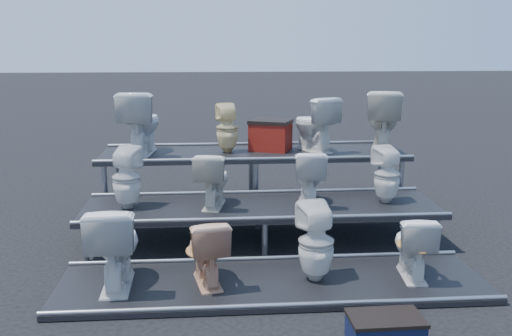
{
  "coord_description": "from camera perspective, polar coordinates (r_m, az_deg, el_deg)",
  "views": [
    {
      "loc": [
        -0.57,
        -6.52,
        2.37
      ],
      "look_at": [
        -0.05,
        0.1,
        0.89
      ],
      "focal_mm": 40.0,
      "sensor_mm": 36.0,
      "label": 1
    }
  ],
  "objects": [
    {
      "name": "toilet_8",
      "position": [
        7.96,
        -11.45,
        4.49
      ],
      "size": [
        0.58,
        0.89,
        0.86
      ],
      "primitive_type": "imported",
      "rotation": [
        0.0,
        0.0,
        3.02
      ],
      "color": "silver",
      "rests_on": "tier_back"
    },
    {
      "name": "ground",
      "position": [
        6.96,
        0.51,
        -7.36
      ],
      "size": [
        80.0,
        80.0,
        0.0
      ],
      "primitive_type": "plane",
      "color": "black",
      "rests_on": "ground"
    },
    {
      "name": "tier_front",
      "position": [
        5.75,
        1.66,
        -11.46
      ],
      "size": [
        4.2,
        1.2,
        0.06
      ],
      "primitive_type": "cube",
      "color": "black",
      "rests_on": "ground"
    },
    {
      "name": "toilet_6",
      "position": [
        6.81,
        5.31,
        -0.92
      ],
      "size": [
        0.42,
        0.68,
        0.66
      ],
      "primitive_type": "imported",
      "rotation": [
        0.0,
        0.0,
        3.06
      ],
      "color": "silver",
      "rests_on": "tier_mid"
    },
    {
      "name": "toilet_3",
      "position": [
        5.92,
        15.4,
        -7.48
      ],
      "size": [
        0.43,
        0.67,
        0.65
      ],
      "primitive_type": "imported",
      "rotation": [
        0.0,
        0.0,
        3.04
      ],
      "color": "silver",
      "rests_on": "tier_front"
    },
    {
      "name": "toilet_4",
      "position": [
        6.78,
        -12.82,
        -0.96
      ],
      "size": [
        0.4,
        0.4,
        0.73
      ],
      "primitive_type": "imported",
      "rotation": [
        0.0,
        0.0,
        2.9
      ],
      "color": "silver",
      "rests_on": "tier_mid"
    },
    {
      "name": "toilet_7",
      "position": [
        7.03,
        12.97,
        -0.65
      ],
      "size": [
        0.37,
        0.38,
        0.69
      ],
      "primitive_type": "imported",
      "rotation": [
        0.0,
        0.0,
        3.37
      ],
      "color": "silver",
      "rests_on": "tier_mid"
    },
    {
      "name": "step_stool",
      "position": [
        4.85,
        12.78,
        -15.66
      ],
      "size": [
        0.58,
        0.36,
        0.21
      ],
      "primitive_type": "cube",
      "rotation": [
        0.0,
        0.0,
        0.02
      ],
      "color": "black",
      "rests_on": "ground"
    },
    {
      "name": "tier_back",
      "position": [
        8.08,
        -0.28,
        -1.35
      ],
      "size": [
        4.2,
        1.2,
        0.86
      ],
      "primitive_type": "cube",
      "color": "black",
      "rests_on": "ground"
    },
    {
      "name": "tier_mid",
      "position": [
        6.89,
        0.52,
        -5.56
      ],
      "size": [
        4.2,
        1.2,
        0.46
      ],
      "primitive_type": "cube",
      "color": "black",
      "rests_on": "ground"
    },
    {
      "name": "toilet_10",
      "position": [
        8.03,
        5.81,
        4.41
      ],
      "size": [
        0.7,
        0.86,
        0.77
      ],
      "primitive_type": "imported",
      "rotation": [
        0.0,
        0.0,
        3.56
      ],
      "color": "silver",
      "rests_on": "tier_back"
    },
    {
      "name": "toilet_11",
      "position": [
        8.26,
        12.57,
        4.7
      ],
      "size": [
        0.67,
        0.93,
        0.85
      ],
      "primitive_type": "imported",
      "rotation": [
        0.0,
        0.0,
        2.89
      ],
      "color": "beige",
      "rests_on": "tier_back"
    },
    {
      "name": "red_crate",
      "position": [
        8.08,
        1.47,
        3.15
      ],
      "size": [
        0.65,
        0.59,
        0.38
      ],
      "primitive_type": "cube",
      "rotation": [
        0.0,
        0.0,
        -0.39
      ],
      "color": "maroon",
      "rests_on": "tier_back"
    },
    {
      "name": "toilet_5",
      "position": [
        6.71,
        -4.33,
        -1.14
      ],
      "size": [
        0.48,
        0.7,
        0.65
      ],
      "primitive_type": "imported",
      "rotation": [
        0.0,
        0.0,
        2.96
      ],
      "color": "beige",
      "rests_on": "tier_mid"
    },
    {
      "name": "toilet_1",
      "position": [
        5.58,
        -4.96,
        -8.21
      ],
      "size": [
        0.49,
        0.71,
        0.67
      ],
      "primitive_type": "imported",
      "rotation": [
        0.0,
        0.0,
        3.32
      ],
      "color": "tan",
      "rests_on": "tier_front"
    },
    {
      "name": "toilet_9",
      "position": [
        7.91,
        -2.9,
        4.01
      ],
      "size": [
        0.35,
        0.35,
        0.68
      ],
      "primitive_type": "imported",
      "rotation": [
        0.0,
        0.0,
        3.28
      ],
      "color": "beige",
      "rests_on": "tier_back"
    },
    {
      "name": "toilet_0",
      "position": [
        5.64,
        -13.95,
        -7.51
      ],
      "size": [
        0.48,
        0.82,
        0.83
      ],
      "primitive_type": "imported",
      "rotation": [
        0.0,
        0.0,
        3.17
      ],
      "color": "silver",
      "rests_on": "tier_front"
    },
    {
      "name": "toilet_2",
      "position": [
        5.65,
        6.03,
        -7.36
      ],
      "size": [
        0.41,
        0.41,
        0.78
      ],
      "primitive_type": "imported",
      "rotation": [
        0.0,
        0.0,
        3.31
      ],
      "color": "silver",
      "rests_on": "tier_front"
    }
  ]
}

